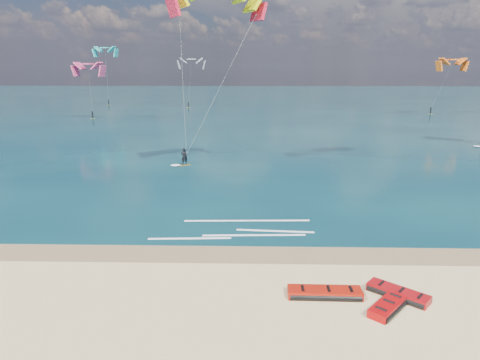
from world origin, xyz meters
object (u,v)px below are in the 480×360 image
packed_kite_left (325,297)px  kitesurfer_main (200,75)px  packed_kite_mid (398,297)px  packed_kite_right (387,310)px

packed_kite_left → kitesurfer_main: 25.80m
packed_kite_mid → packed_kite_right: same height
packed_kite_right → kitesurfer_main: (-10.41, 23.85, 9.08)m
packed_kite_mid → kitesurfer_main: size_ratio=0.16×
packed_kite_mid → packed_kite_left: bearing=-138.7°
packed_kite_left → packed_kite_mid: (3.25, 0.08, 0.00)m
packed_kite_left → packed_kite_right: bearing=-22.3°
packed_kite_left → kitesurfer_main: size_ratio=0.20×
packed_kite_right → kitesurfer_main: bearing=64.8°
packed_kite_right → kitesurfer_main: size_ratio=0.13×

